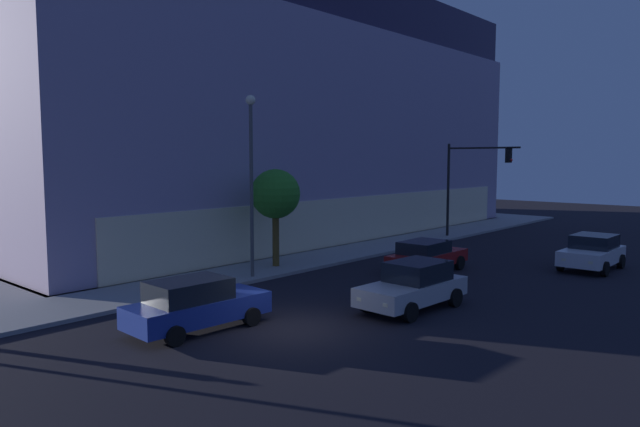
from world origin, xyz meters
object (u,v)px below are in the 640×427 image
(traffic_light_far_corner, at_px, (470,173))
(car_blue, at_px, (196,304))
(sidewalk_tree, at_px, (275,195))
(modern_building, at_px, (218,120))
(car_silver, at_px, (414,285))
(street_lamp_sidewalk, at_px, (251,164))
(car_white, at_px, (592,252))
(car_red, at_px, (427,255))

(traffic_light_far_corner, distance_m, car_blue, 24.86)
(sidewalk_tree, bearing_deg, modern_building, 59.75)
(car_blue, bearing_deg, sidewalk_tree, 31.80)
(modern_building, height_order, car_silver, modern_building)
(car_silver, bearing_deg, car_blue, 151.30)
(street_lamp_sidewalk, relative_size, car_silver, 1.73)
(car_blue, bearing_deg, car_silver, -28.70)
(modern_building, distance_m, street_lamp_sidewalk, 21.47)
(modern_building, height_order, car_white, modern_building)
(traffic_light_far_corner, bearing_deg, car_silver, -158.70)
(traffic_light_far_corner, relative_size, street_lamp_sidewalk, 0.78)
(modern_building, bearing_deg, street_lamp_sidewalk, -124.62)
(sidewalk_tree, distance_m, car_red, 7.88)
(modern_building, height_order, car_blue, modern_building)
(street_lamp_sidewalk, xyz_separation_m, car_red, (6.73, -4.94, -4.40))
(modern_building, xyz_separation_m, sidewalk_tree, (-9.58, -16.43, -4.77))
(traffic_light_far_corner, relative_size, sidewalk_tree, 1.31)
(modern_building, distance_m, car_blue, 29.59)
(street_lamp_sidewalk, distance_m, sidewalk_tree, 3.09)
(modern_building, xyz_separation_m, car_red, (-5.33, -22.41, -7.64))
(modern_building, relative_size, car_red, 8.46)
(traffic_light_far_corner, height_order, street_lamp_sidewalk, street_lamp_sidewalk)
(car_blue, relative_size, car_red, 0.99)
(street_lamp_sidewalk, bearing_deg, car_red, -36.26)
(traffic_light_far_corner, relative_size, car_red, 1.33)
(street_lamp_sidewalk, bearing_deg, car_silver, -86.60)
(car_blue, relative_size, car_silver, 1.01)
(sidewalk_tree, xyz_separation_m, car_white, (10.22, -11.72, -2.80))
(car_red, height_order, car_white, car_white)
(car_red, bearing_deg, car_silver, -152.69)
(sidewalk_tree, height_order, car_white, sidewalk_tree)
(car_red, bearing_deg, modern_building, 76.63)
(car_silver, bearing_deg, traffic_light_far_corner, 21.30)
(street_lamp_sidewalk, bearing_deg, car_white, -40.08)
(sidewalk_tree, xyz_separation_m, car_blue, (-8.82, -5.47, -2.82))
(traffic_light_far_corner, xyz_separation_m, car_red, (-11.33, -3.63, -3.64))
(car_red, bearing_deg, sidewalk_tree, 125.45)
(traffic_light_far_corner, distance_m, street_lamp_sidewalk, 18.13)
(modern_building, relative_size, street_lamp_sidewalk, 4.96)
(car_blue, relative_size, car_white, 1.09)
(sidewalk_tree, height_order, car_blue, sidewalk_tree)
(street_lamp_sidewalk, height_order, car_blue, street_lamp_sidewalk)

